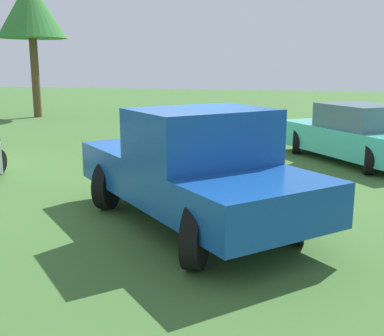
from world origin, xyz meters
The scene contains 4 objects.
ground_plane centered at (0.00, 0.00, 0.00)m, with size 80.00×80.00×0.00m, color #3D662D.
pickup_truck centered at (1.02, 0.51, 0.96)m, with size 4.62×4.65×1.83m.
sedan_far centered at (-4.96, 3.25, 0.69)m, with size 4.50×3.97×1.49m.
tree_back_right centered at (-12.46, -10.70, 4.94)m, with size 3.16×3.16×6.32m.
Camera 1 is at (7.88, 2.21, 2.46)m, focal length 44.43 mm.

